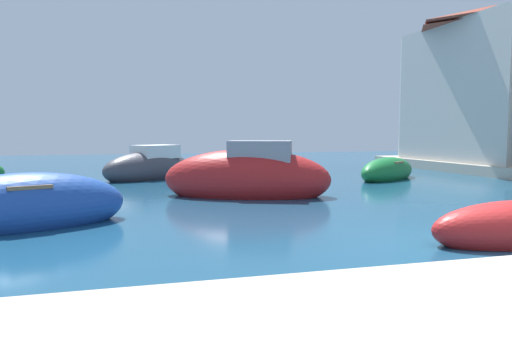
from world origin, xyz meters
TOP-DOWN VIEW (x-y plane):
  - ground at (0.00, 0.00)m, footprint 80.00×80.00m
  - moored_boat_0 at (-2.27, 8.33)m, footprint 5.86×4.05m
  - moored_boat_2 at (5.12, 12.17)m, footprint 4.33×3.66m
  - moored_boat_3 at (-8.36, 4.61)m, footprint 4.81×3.22m
  - moored_boat_4 at (-4.96, 15.21)m, footprint 4.80×4.06m
  - waterfront_building_annex at (13.00, 15.26)m, footprint 5.75×9.17m
  - waterfront_building_far at (13.00, 15.88)m, footprint 5.36×8.73m

SIDE VIEW (x-z plane):
  - ground at x=0.00m, z-range 0.00..0.00m
  - moored_boat_2 at x=5.12m, z-range -0.28..0.98m
  - moored_boat_3 at x=-8.36m, z-range -0.34..1.21m
  - moored_boat_4 at x=-4.96m, z-range -0.41..1.43m
  - moored_boat_0 at x=-2.27m, z-range -0.51..1.73m
  - waterfront_building_far at x=13.00m, z-range 0.55..8.61m
  - waterfront_building_annex at x=13.00m, z-range 0.55..8.79m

